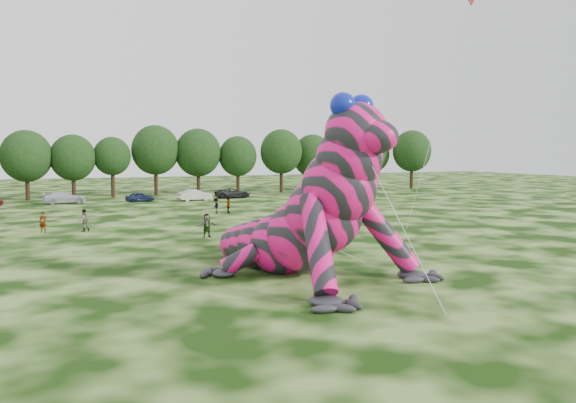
# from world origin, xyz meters

# --- Properties ---
(ground) EXTENTS (240.00, 240.00, 0.00)m
(ground) POSITION_xyz_m (0.00, 0.00, 0.00)
(ground) COLOR #16330A
(ground) RESTS_ON ground
(inflatable_gecko) EXTENTS (22.35, 23.84, 9.47)m
(inflatable_gecko) POSITION_xyz_m (4.63, 1.59, 4.73)
(inflatable_gecko) COLOR #ED0E73
(inflatable_gecko) RESTS_ON ground
(flying_kite) EXTENTS (3.92, 3.47, 17.77)m
(flying_kite) POSITION_xyz_m (18.64, 3.86, 15.65)
(flying_kite) COLOR red
(flying_kite) RESTS_ON ground
(tree_7) EXTENTS (6.68, 6.01, 9.48)m
(tree_7) POSITION_xyz_m (-10.08, 56.80, 4.74)
(tree_7) COLOR black
(tree_7) RESTS_ON ground
(tree_8) EXTENTS (6.14, 5.53, 8.94)m
(tree_8) POSITION_xyz_m (-4.22, 56.99, 4.47)
(tree_8) COLOR black
(tree_8) RESTS_ON ground
(tree_9) EXTENTS (5.27, 4.74, 8.68)m
(tree_9) POSITION_xyz_m (1.06, 57.35, 4.34)
(tree_9) COLOR black
(tree_9) RESTS_ON ground
(tree_10) EXTENTS (7.09, 6.38, 10.50)m
(tree_10) POSITION_xyz_m (7.40, 58.58, 5.25)
(tree_10) COLOR black
(tree_10) RESTS_ON ground
(tree_11) EXTENTS (7.01, 6.31, 10.07)m
(tree_11) POSITION_xyz_m (13.79, 58.20, 5.03)
(tree_11) COLOR black
(tree_11) RESTS_ON ground
(tree_12) EXTENTS (5.99, 5.39, 8.97)m
(tree_12) POSITION_xyz_m (20.01, 57.74, 4.49)
(tree_12) COLOR black
(tree_12) RESTS_ON ground
(tree_13) EXTENTS (6.83, 6.15, 10.13)m
(tree_13) POSITION_xyz_m (27.13, 57.13, 5.06)
(tree_13) COLOR black
(tree_13) RESTS_ON ground
(tree_14) EXTENTS (6.82, 6.14, 9.40)m
(tree_14) POSITION_xyz_m (33.46, 58.72, 4.70)
(tree_14) COLOR black
(tree_14) RESTS_ON ground
(tree_15) EXTENTS (7.17, 6.45, 9.63)m
(tree_15) POSITION_xyz_m (38.47, 57.77, 4.82)
(tree_15) COLOR black
(tree_15) RESTS_ON ground
(tree_16) EXTENTS (6.26, 5.63, 9.37)m
(tree_16) POSITION_xyz_m (45.45, 59.37, 4.69)
(tree_16) COLOR black
(tree_16) RESTS_ON ground
(tree_17) EXTENTS (6.98, 6.28, 10.30)m
(tree_17) POSITION_xyz_m (51.95, 56.66, 5.15)
(tree_17) COLOR black
(tree_17) RESTS_ON ground
(car_3) EXTENTS (5.45, 2.78, 1.52)m
(car_3) POSITION_xyz_m (-5.66, 49.58, 0.76)
(car_3) COLOR silver
(car_3) RESTS_ON ground
(car_4) EXTENTS (3.86, 2.08, 1.25)m
(car_4) POSITION_xyz_m (3.57, 48.60, 0.62)
(car_4) COLOR #172145
(car_4) RESTS_ON ground
(car_5) EXTENTS (4.79, 2.34, 1.51)m
(car_5) POSITION_xyz_m (10.58, 47.26, 0.76)
(car_5) COLOR beige
(car_5) RESTS_ON ground
(car_6) EXTENTS (5.02, 2.35, 1.39)m
(car_6) POSITION_xyz_m (16.62, 49.71, 0.69)
(car_6) COLOR #232326
(car_6) RESTS_ON ground
(car_7) EXTENTS (5.22, 2.93, 1.43)m
(car_7) POSITION_xyz_m (29.88, 48.11, 0.71)
(car_7) COLOR white
(car_7) RESTS_ON ground
(spectator_0) EXTENTS (0.74, 0.62, 1.72)m
(spectator_0) POSITION_xyz_m (-7.79, 23.08, 0.86)
(spectator_0) COLOR gray
(spectator_0) RESTS_ON ground
(spectator_5) EXTENTS (1.74, 0.65, 1.85)m
(spectator_5) POSITION_xyz_m (3.91, 15.40, 0.92)
(spectator_5) COLOR gray
(spectator_5) RESTS_ON ground
(spectator_1) EXTENTS (1.11, 1.01, 1.85)m
(spectator_1) POSITION_xyz_m (-4.68, 22.57, 0.92)
(spectator_1) COLOR gray
(spectator_1) RESTS_ON ground
(spectator_3) EXTENTS (0.82, 1.05, 1.66)m
(spectator_3) POSITION_xyz_m (10.35, 31.01, 0.83)
(spectator_3) COLOR gray
(spectator_3) RESTS_ON ground
(spectator_2) EXTENTS (1.11, 1.18, 1.60)m
(spectator_2) POSITION_xyz_m (9.06, 31.36, 0.80)
(spectator_2) COLOR gray
(spectator_2) RESTS_ON ground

